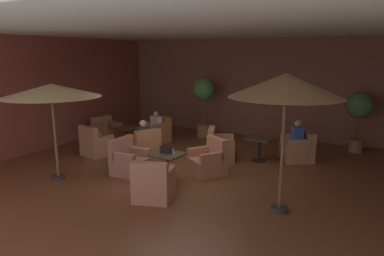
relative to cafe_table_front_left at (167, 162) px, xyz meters
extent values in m
cube|color=brown|center=(-0.01, 0.72, -0.49)|extent=(9.93, 9.86, 0.02)
cube|color=brown|center=(-0.01, 5.61, 1.25)|extent=(9.93, 0.08, 3.44)
cube|color=brown|center=(-4.93, 0.72, 1.25)|extent=(0.08, 9.86, 3.44)
cube|color=silver|center=(-0.01, 0.72, 3.00)|extent=(9.93, 9.86, 0.06)
cylinder|color=black|center=(0.00, 0.00, -0.46)|extent=(0.43, 0.43, 0.02)
cylinder|color=black|center=(0.00, 0.00, -0.16)|extent=(0.07, 0.07, 0.62)
cube|color=#3E311D|center=(0.00, 0.00, 0.17)|extent=(0.71, 0.71, 0.03)
cube|color=#AB6B4F|center=(0.57, 0.88, -0.27)|extent=(1.05, 1.06, 0.41)
cube|color=#AB6B4F|center=(0.74, 1.14, 0.18)|extent=(0.72, 0.55, 0.48)
cube|color=#AB6B4F|center=(0.81, 0.67, 0.04)|extent=(0.44, 0.58, 0.20)
cube|color=#AB6B4F|center=(0.29, 1.01, 0.04)|extent=(0.44, 0.58, 0.20)
cube|color=#A36654|center=(-1.05, -0.01, -0.27)|extent=(0.78, 0.77, 0.41)
cube|color=#A36654|center=(-1.35, -0.02, 0.17)|extent=(0.18, 0.76, 0.48)
cube|color=#A36654|center=(-1.01, 0.30, 0.03)|extent=(0.60, 0.15, 0.20)
cube|color=#A36654|center=(-1.00, -0.32, 0.03)|extent=(0.60, 0.15, 0.20)
cube|color=#AE6A52|center=(0.32, -1.00, -0.25)|extent=(0.94, 0.97, 0.45)
cube|color=#AE6A52|center=(0.41, -1.29, 0.18)|extent=(0.75, 0.39, 0.41)
cube|color=#AE6A52|center=(0.01, -1.05, 0.07)|extent=(0.30, 0.62, 0.19)
cube|color=#AE6A52|center=(0.60, -0.87, 0.07)|extent=(0.30, 0.62, 0.19)
cylinder|color=black|center=(1.37, 2.58, -0.46)|extent=(0.42, 0.42, 0.02)
cylinder|color=black|center=(1.37, 2.58, -0.16)|extent=(0.07, 0.07, 0.62)
cube|color=#3B2E1B|center=(1.37, 2.58, 0.17)|extent=(0.73, 0.73, 0.03)
cube|color=#B47752|center=(2.26, 3.13, -0.26)|extent=(1.09, 1.09, 0.44)
cube|color=#B47752|center=(2.53, 3.29, 0.15)|extent=(0.56, 0.77, 0.37)
cube|color=#B47752|center=(2.40, 2.82, 0.08)|extent=(0.59, 0.43, 0.24)
cube|color=#B47752|center=(2.05, 3.39, 0.08)|extent=(0.59, 0.43, 0.24)
cube|color=#B4724B|center=(0.41, 2.20, -0.25)|extent=(0.97, 0.99, 0.46)
cube|color=#B4724B|center=(0.14, 2.09, 0.20)|extent=(0.44, 0.77, 0.44)
cube|color=#B4724B|center=(0.32, 2.51, 0.09)|extent=(0.58, 0.33, 0.22)
cube|color=#B4724B|center=(0.56, 1.91, 0.09)|extent=(0.58, 0.33, 0.22)
cylinder|color=black|center=(-2.74, 1.98, -0.46)|extent=(0.39, 0.39, 0.02)
cylinder|color=black|center=(-2.74, 1.98, -0.16)|extent=(0.07, 0.07, 0.62)
cube|color=#482D1C|center=(-2.74, 1.98, 0.17)|extent=(0.76, 0.76, 0.03)
cube|color=#B67455|center=(-2.98, 0.89, -0.26)|extent=(0.90, 0.88, 0.43)
cube|color=#B67455|center=(-3.05, 0.61, 0.19)|extent=(0.77, 0.32, 0.47)
cube|color=#B67455|center=(-3.27, 0.99, 0.04)|extent=(0.27, 0.59, 0.18)
cube|color=#B67455|center=(-2.68, 0.86, 0.04)|extent=(0.27, 0.59, 0.18)
cube|color=#B1744C|center=(-1.75, 1.46, -0.26)|extent=(1.05, 1.04, 0.43)
cube|color=#B1744C|center=(-1.48, 1.32, 0.15)|extent=(0.51, 0.76, 0.40)
cube|color=#B1744C|center=(-1.93, 1.20, 0.06)|extent=(0.60, 0.40, 0.21)
cube|color=#B1744C|center=(-1.64, 1.76, 0.06)|extent=(0.60, 0.40, 0.21)
cube|color=#B46D42|center=(-2.38, 3.05, -0.25)|extent=(0.96, 0.95, 0.45)
cube|color=#B46D42|center=(-2.29, 3.33, 0.16)|extent=(0.78, 0.40, 0.39)
cube|color=#B46D42|center=(-2.10, 2.91, 0.08)|extent=(0.32, 0.60, 0.22)
cube|color=#B46D42|center=(-2.69, 3.11, 0.08)|extent=(0.32, 0.60, 0.22)
cube|color=#A56949|center=(-3.83, 2.25, -0.25)|extent=(0.95, 0.91, 0.44)
cube|color=#A56949|center=(-4.13, 2.33, 0.17)|extent=(0.35, 0.77, 0.40)
cube|color=#A56949|center=(-3.72, 2.53, 0.07)|extent=(0.64, 0.30, 0.20)
cube|color=#A56949|center=(-3.86, 1.96, 0.07)|extent=(0.64, 0.30, 0.20)
cylinder|color=#2D2D2D|center=(2.72, -0.35, -0.44)|extent=(0.32, 0.32, 0.08)
cylinder|color=brown|center=(2.72, -0.35, 0.79)|extent=(0.06, 0.06, 2.54)
cone|color=#9B7049|center=(2.72, -0.35, 1.90)|extent=(2.04, 2.04, 0.43)
cylinder|color=#2D2D2D|center=(-2.39, -1.09, -0.44)|extent=(0.32, 0.32, 0.08)
cylinder|color=brown|center=(-2.39, -1.09, 0.63)|extent=(0.06, 0.06, 2.21)
cone|color=#D9B783|center=(-2.39, -1.09, 1.63)|extent=(2.22, 2.22, 0.30)
cylinder|color=#AD6C41|center=(-1.31, 4.50, -0.26)|extent=(0.48, 0.48, 0.43)
cylinder|color=brown|center=(-1.31, 4.50, 0.44)|extent=(0.06, 0.06, 0.96)
sphere|color=#468A3C|center=(-1.31, 4.50, 1.24)|extent=(0.76, 0.76, 0.76)
cylinder|color=#A06540|center=(3.66, 4.88, -0.28)|extent=(0.41, 0.41, 0.38)
cylinder|color=brown|center=(3.66, 4.88, 0.26)|extent=(0.06, 0.06, 0.70)
sphere|color=#3E6B3D|center=(3.66, 4.88, 0.94)|extent=(0.79, 0.79, 0.79)
cube|color=#363236|center=(-1.75, 1.46, 0.17)|extent=(0.37, 0.43, 0.43)
sphere|color=tan|center=(-1.75, 1.46, 0.48)|extent=(0.20, 0.20, 0.20)
cube|color=#2B4D9D|center=(2.26, 3.13, 0.22)|extent=(0.40, 0.43, 0.51)
sphere|color=#AA775F|center=(2.26, 3.13, 0.57)|extent=(0.20, 0.20, 0.20)
cube|color=silver|center=(-2.38, 3.05, 0.19)|extent=(0.43, 0.32, 0.43)
sphere|color=tan|center=(-2.38, 3.05, 0.48)|extent=(0.17, 0.17, 0.17)
cylinder|color=white|center=(0.07, 0.10, 0.24)|extent=(0.08, 0.08, 0.11)
cube|color=#9EA0A5|center=(-0.03, 0.07, 0.19)|extent=(0.35, 0.28, 0.01)
cube|color=black|center=(-0.01, -0.04, 0.29)|extent=(0.30, 0.08, 0.19)
camera|label=1|loc=(4.26, -6.68, 2.44)|focal=33.30mm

